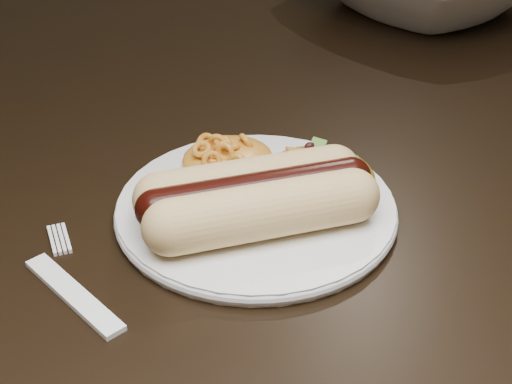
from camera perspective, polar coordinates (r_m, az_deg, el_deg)
name	(u,v)px	position (r m, az deg, el deg)	size (l,w,h in m)	color
table	(139,226)	(0.75, -8.53, -2.50)	(1.60, 0.90, 0.75)	black
plate	(256,209)	(0.59, 0.00, -1.25)	(0.21, 0.21, 0.01)	white
hotdog	(257,196)	(0.56, 0.04, -0.33)	(0.15, 0.08, 0.04)	#FBDB8C
mac_and_cheese	(227,148)	(0.63, -2.09, 3.22)	(0.07, 0.07, 0.03)	orange
sour_cream	(163,190)	(0.58, -6.77, 0.17)	(0.05, 0.05, 0.03)	white
taco_salad	(316,170)	(0.60, 4.41, 1.59)	(0.09, 0.09, 0.04)	#C44000
fork	(74,294)	(0.53, -13.12, -7.27)	(0.02, 0.13, 0.00)	white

